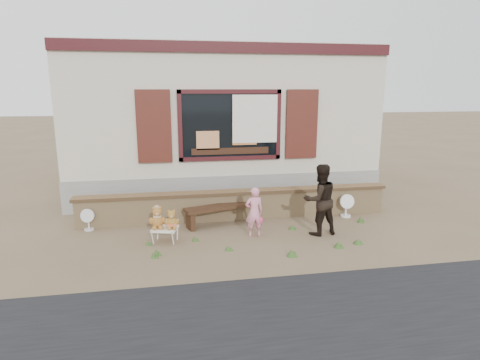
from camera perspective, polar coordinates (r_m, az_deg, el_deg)
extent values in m
plane|color=brown|center=(8.31, 0.73, -7.65)|extent=(80.00, 80.00, 0.00)
cube|color=#B3A991|center=(12.25, -3.26, 10.43)|extent=(8.00, 5.00, 3.20)
cube|color=gray|center=(12.49, -3.15, 1.23)|extent=(8.04, 5.04, 0.80)
cube|color=black|center=(9.77, -1.43, 7.79)|extent=(2.30, 0.04, 1.50)
cube|color=#371013|center=(9.71, -1.43, 12.48)|extent=(2.50, 0.08, 0.10)
cube|color=#371013|center=(9.85, -1.38, 3.14)|extent=(2.50, 0.08, 0.10)
cube|color=#371013|center=(9.64, -8.54, 7.58)|extent=(0.10, 0.08, 1.70)
cube|color=#371013|center=(10.00, 5.47, 7.85)|extent=(0.10, 0.08, 1.70)
cube|color=#3E1611|center=(9.63, -12.13, 7.44)|extent=(0.80, 0.07, 1.70)
cube|color=#3E1611|center=(10.17, 8.77, 7.84)|extent=(0.80, 0.07, 1.70)
cube|color=silver|center=(9.80, 2.14, 8.68)|extent=(1.10, 0.02, 1.15)
cube|color=#371013|center=(9.79, -1.50, 18.35)|extent=(8.00, 0.12, 0.25)
cube|color=black|center=(9.81, -1.38, 4.16)|extent=(1.90, 0.06, 0.16)
cube|color=tan|center=(9.71, -4.61, 5.64)|extent=(0.55, 0.06, 0.45)
cube|color=#E08447|center=(9.82, 0.64, 6.64)|extent=(0.60, 0.06, 0.55)
cube|color=tan|center=(9.15, -0.44, -3.73)|extent=(7.00, 0.30, 0.60)
cube|color=brown|center=(9.06, -0.44, -1.73)|extent=(7.10, 0.36, 0.07)
cube|color=black|center=(8.76, -2.49, -3.79)|extent=(1.73, 0.84, 0.06)
cube|color=black|center=(8.56, -7.03, -5.84)|extent=(0.19, 0.34, 0.36)
cube|color=black|center=(9.15, 1.78, -4.53)|extent=(0.19, 0.34, 0.36)
cube|color=white|center=(7.94, -10.63, -6.82)|extent=(0.56, 0.52, 0.04)
cylinder|color=silver|center=(7.88, -12.34, -8.16)|extent=(0.03, 0.03, 0.25)
cylinder|color=silver|center=(7.77, -9.53, -8.33)|extent=(0.03, 0.03, 0.25)
cylinder|color=silver|center=(8.20, -11.59, -7.27)|extent=(0.03, 0.03, 0.25)
cylinder|color=silver|center=(8.10, -8.89, -7.43)|extent=(0.03, 0.03, 0.25)
imported|color=pink|center=(8.04, 2.04, -4.56)|extent=(0.38, 0.26, 1.01)
imported|color=black|center=(8.24, 11.31, -2.75)|extent=(0.78, 0.65, 1.46)
cylinder|color=silver|center=(9.10, -20.66, -6.56)|extent=(0.20, 0.20, 0.04)
cylinder|color=silver|center=(9.06, -20.72, -5.80)|extent=(0.03, 0.03, 0.25)
cylinder|color=silver|center=(9.00, -20.81, -4.71)|extent=(0.30, 0.16, 0.29)
cylinder|color=white|center=(9.69, 14.78, -4.94)|extent=(0.23, 0.23, 0.04)
cylinder|color=white|center=(9.65, 14.83, -4.11)|extent=(0.04, 0.04, 0.29)
cylinder|color=white|center=(9.59, 14.90, -2.92)|extent=(0.34, 0.11, 0.34)
cone|color=#355421|center=(7.92, -12.97, -8.68)|extent=(0.10, 0.10, 0.10)
cone|color=#355421|center=(7.97, -6.46, -8.27)|extent=(0.11, 0.11, 0.10)
cone|color=#355421|center=(7.82, 13.79, -8.90)|extent=(0.16, 0.16, 0.13)
cone|color=#355421|center=(7.42, -11.81, -10.03)|extent=(0.13, 0.13, 0.12)
cone|color=#355421|center=(8.61, 7.39, -6.69)|extent=(0.15, 0.15, 0.10)
cone|color=#355421|center=(8.10, 16.39, -8.40)|extent=(0.18, 0.18, 0.09)
cone|color=#355421|center=(7.34, -12.17, -10.41)|extent=(0.10, 0.10, 0.10)
cone|color=#355421|center=(7.49, -1.66, -9.65)|extent=(0.13, 0.13, 0.09)
cone|color=#355421|center=(9.35, 16.75, -5.38)|extent=(0.14, 0.14, 0.15)
cone|color=#355421|center=(7.29, 7.34, -10.22)|extent=(0.17, 0.17, 0.14)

